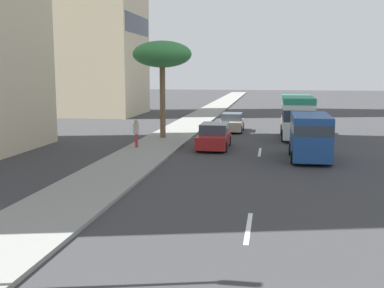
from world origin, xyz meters
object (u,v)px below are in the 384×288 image
van_lead (310,134)px  car_second (232,123)px  car_fourth (214,137)px  palm_tree (162,55)px  minibus_third (297,115)px  pedestrian_near_lamp (136,132)px

van_lead → car_second: 13.60m
van_lead → car_fourth: 6.75m
van_lead → car_fourth: size_ratio=1.08×
car_second → palm_tree: 9.16m
minibus_third → car_fourth: size_ratio=1.40×
minibus_third → palm_tree: (-2.22, 9.87, 4.44)m
car_second → minibus_third: (-3.46, -5.19, 1.00)m
minibus_third → car_fourth: (-5.76, 5.61, -0.96)m
minibus_third → car_fourth: 8.10m
minibus_third → pedestrian_near_lamp: size_ratio=3.45×
car_fourth → minibus_third: bearing=135.7°
van_lead → minibus_third: (8.98, 0.27, 0.25)m
minibus_third → palm_tree: 11.05m
car_fourth → pedestrian_near_lamp: pedestrian_near_lamp is taller
pedestrian_near_lamp → palm_tree: (4.87, -0.65, 5.01)m
minibus_third → palm_tree: palm_tree is taller
pedestrian_near_lamp → minibus_third: bearing=-130.3°
pedestrian_near_lamp → palm_tree: 7.02m
van_lead → car_second: bearing=23.7°
van_lead → palm_tree: 13.06m
van_lead → palm_tree: (6.76, 10.14, 4.70)m
car_fourth → car_second: bearing=177.3°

